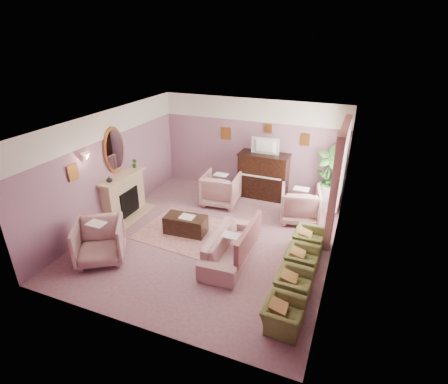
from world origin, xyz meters
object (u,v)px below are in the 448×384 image
at_px(television, 264,145).
at_px(olive_chair_a, 283,312).
at_px(floral_armchair_front, 99,239).
at_px(olive_chair_c, 302,257).
at_px(coffee_table, 186,225).
at_px(floral_armchair_left, 221,187).
at_px(olive_chair_d, 309,237).
at_px(floral_armchair_right, 300,203).
at_px(sofa, 231,242).
at_px(piano, 263,176).
at_px(olive_chair_b, 294,281).
at_px(side_table, 326,196).

bearing_deg(television, olive_chair_a, -69.74).
height_order(floral_armchair_front, olive_chair_c, floral_armchair_front).
relative_size(coffee_table, floral_armchair_front, 1.00).
xyz_separation_m(floral_armchair_left, olive_chair_c, (2.71, -2.21, -0.19)).
bearing_deg(olive_chair_d, floral_armchair_right, 109.78).
xyz_separation_m(olive_chair_a, olive_chair_c, (0.00, 1.64, 0.00)).
relative_size(sofa, olive_chair_c, 2.80).
distance_m(piano, television, 0.95).
xyz_separation_m(piano, olive_chair_b, (1.74, -3.93, -0.34)).
bearing_deg(coffee_table, side_table, 41.64).
relative_size(floral_armchair_right, olive_chair_b, 1.38).
height_order(television, sofa, television).
height_order(piano, floral_armchair_front, piano).
distance_m(piano, coffee_table, 2.97).
height_order(piano, olive_chair_d, piano).
xyz_separation_m(piano, floral_armchair_left, (-0.97, -0.90, -0.15)).
bearing_deg(side_table, coffee_table, -138.36).
height_order(television, olive_chair_d, television).
height_order(floral_armchair_left, olive_chair_a, floral_armchair_left).
bearing_deg(olive_chair_d, television, 127.75).
relative_size(floral_armchair_left, side_table, 1.43).
height_order(olive_chair_c, side_table, side_table).
bearing_deg(olive_chair_c, sofa, -174.01).
relative_size(television, olive_chair_b, 1.11).
bearing_deg(floral_armchair_right, coffee_table, -145.31).
bearing_deg(coffee_table, olive_chair_d, 8.17).
bearing_deg(olive_chair_a, olive_chair_c, 90.00).
relative_size(coffee_table, olive_chair_d, 1.39).
relative_size(coffee_table, olive_chair_c, 1.39).
xyz_separation_m(television, olive_chair_d, (1.74, -2.24, -1.29)).
height_order(piano, side_table, piano).
distance_m(television, olive_chair_d, 3.11).
distance_m(floral_armchair_left, olive_chair_a, 4.71).
relative_size(coffee_table, side_table, 1.43).
bearing_deg(piano, olive_chair_a, -69.94).
relative_size(floral_armchair_front, side_table, 1.43).
height_order(television, floral_armchair_left, television).
height_order(coffee_table, sofa, sofa).
xyz_separation_m(floral_armchair_left, floral_armchair_front, (-1.36, -3.45, 0.00)).
bearing_deg(olive_chair_a, piano, 110.06).
bearing_deg(olive_chair_a, olive_chair_d, 90.00).
xyz_separation_m(floral_armchair_left, floral_armchair_right, (2.25, -0.12, 0.00)).
relative_size(floral_armchair_front, olive_chair_d, 1.38).
distance_m(piano, olive_chair_a, 5.07).
xyz_separation_m(piano, side_table, (1.82, -0.06, -0.30)).
xyz_separation_m(coffee_table, olive_chair_b, (2.89, -1.22, 0.09)).
bearing_deg(floral_armchair_right, olive_chair_b, -81.09).
bearing_deg(coffee_table, floral_armchair_front, -125.56).
xyz_separation_m(olive_chair_a, olive_chair_b, (0.00, 0.82, 0.00)).
relative_size(sofa, floral_armchair_right, 2.02).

